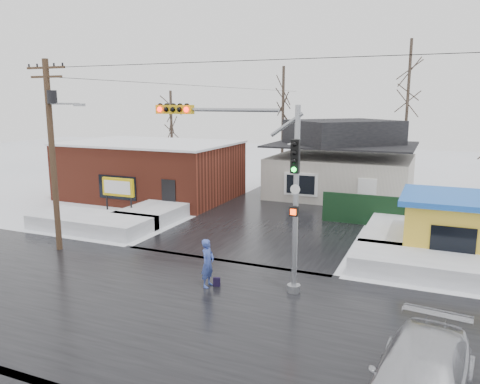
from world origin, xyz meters
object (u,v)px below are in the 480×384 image
at_px(traffic_signal, 256,172).
at_px(kiosk, 452,225).
at_px(marquee_sign, 118,188).
at_px(pedestrian, 208,263).
at_px(car, 420,381).
at_px(utility_pole, 53,145).

distance_m(traffic_signal, kiosk, 10.43).
bearing_deg(kiosk, traffic_signal, -135.16).
bearing_deg(kiosk, marquee_sign, -178.45).
relative_size(traffic_signal, marquee_sign, 2.75).
xyz_separation_m(pedestrian, car, (7.90, -4.69, -0.19)).
xyz_separation_m(kiosk, car, (-0.84, -12.48, -0.70)).
height_order(marquee_sign, kiosk, kiosk).
bearing_deg(utility_pole, kiosk, 20.44).
bearing_deg(pedestrian, car, -119.45).
height_order(traffic_signal, pedestrian, traffic_signal).
relative_size(traffic_signal, kiosk, 1.52).
bearing_deg(car, traffic_signal, 145.85).
xyz_separation_m(marquee_sign, kiosk, (18.50, 0.50, -0.46)).
distance_m(traffic_signal, pedestrian, 4.03).
xyz_separation_m(utility_pole, marquee_sign, (-1.07, 5.99, -3.19)).
relative_size(kiosk, pedestrian, 2.42).
distance_m(utility_pole, car, 18.17).
relative_size(utility_pole, kiosk, 1.96).
bearing_deg(traffic_signal, pedestrian, -155.54).
relative_size(traffic_signal, utility_pole, 0.78).
xyz_separation_m(utility_pole, pedestrian, (8.69, -1.29, -4.16)).
distance_m(traffic_signal, marquee_sign, 13.42).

